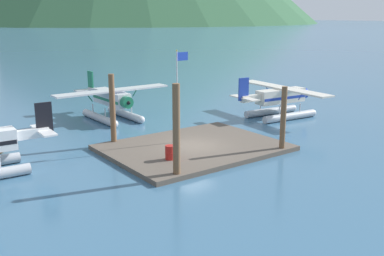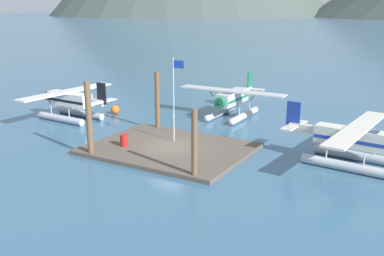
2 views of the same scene
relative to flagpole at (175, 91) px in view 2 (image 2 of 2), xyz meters
The scene contains 11 objects.
ground_plane 4.45m from the flagpole, 77.29° to the right, with size 1200.00×1200.00×0.00m, color #38607F.
dock_platform 4.31m from the flagpole, 77.29° to the right, with size 11.45×8.76×0.30m, color brown.
piling_near_left 6.64m from the flagpole, 125.84° to the right, with size 0.41×0.41×5.37m, color brown.
piling_near_right 7.34m from the flagpole, 48.26° to the right, with size 0.37×0.37×4.43m, color brown.
piling_far_left 4.89m from the flagpole, 141.58° to the left, with size 0.39×0.39×5.03m, color brown.
flagpole is the anchor object (origin of this frame).
fuel_drum 5.26m from the flagpole, 132.84° to the right, with size 0.62×0.62×0.88m.
mooring_buoy 12.58m from the flagpole, 152.14° to the left, with size 0.86×0.86×0.86m, color orange.
seaplane_white_port_fwd 13.30m from the flagpole, behind, with size 7.98×10.46×3.84m.
seaplane_cream_stbd_fwd 12.94m from the flagpole, ahead, with size 7.97×10.48×3.84m.
seaplane_silver_bow_centre 10.51m from the flagpole, 90.05° to the left, with size 10.41×7.98×3.84m.
Camera 2 is at (17.06, -25.95, 10.30)m, focal length 41.32 mm.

